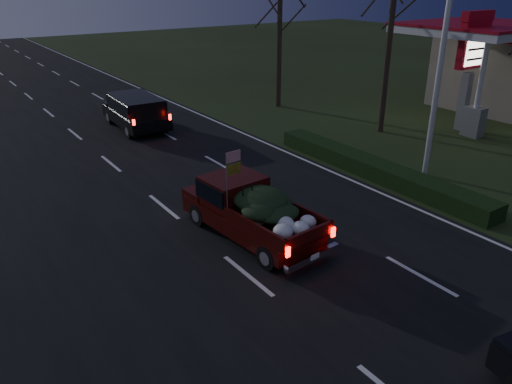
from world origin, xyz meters
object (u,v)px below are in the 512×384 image
light_pole (446,25)px  pickup_truck (251,208)px  lead_suv (136,109)px  gas_price_pylon (472,51)px

light_pole → pickup_truck: (-8.24, -0.27, -4.57)m
lead_suv → pickup_truck: bearing=-94.7°
gas_price_pylon → lead_suv: (-13.13, 9.20, -2.76)m
gas_price_pylon → pickup_truck: gas_price_pylon is taller
light_pole → pickup_truck: light_pole is taller
light_pole → gas_price_pylon: bearing=24.7°
light_pole → pickup_truck: size_ratio=1.91×
light_pole → gas_price_pylon: light_pole is taller
pickup_truck → light_pole: bearing=-3.0°
gas_price_pylon → lead_suv: 16.27m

